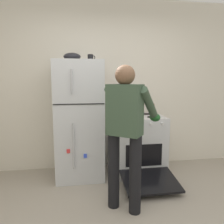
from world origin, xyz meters
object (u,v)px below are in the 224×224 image
Objects in this scene: person_cook at (126,125)px; pepper_mill at (153,108)px; stove_range at (138,145)px; coffee_mug at (91,58)px; mixing_bowl at (72,57)px; refrigerator at (79,120)px; red_pot at (129,112)px.

pepper_mill is (0.71, 1.15, 0.01)m from person_cook.
stove_range is 10.77× the size of coffee_mug.
mixing_bowl is at bearing -169.22° from coffee_mug.
mixing_bowl is (-1.28, -0.20, 0.79)m from pepper_mill.
person_cook is at bearing -113.45° from stove_range.
refrigerator is at bearing -0.21° from mixing_bowl.
pepper_mill is at bearing 8.87° from mixing_bowl.
mixing_bowl is (-0.26, -0.05, 0.01)m from coffee_mug.
person_cook is at bearing -58.89° from mixing_bowl.
red_pot is at bearing 74.78° from person_cook.
stove_range is 0.65m from pepper_mill.
coffee_mug is (0.18, 0.05, 0.90)m from refrigerator.
red_pot is 2.26× the size of pepper_mill.
person_cook reaches higher than red_pot.
stove_range is 0.55m from red_pot.
red_pot reaches higher than stove_range.
pepper_mill is at bearing 58.53° from person_cook.
mixing_bowl is at bearing 179.79° from refrigerator.
coffee_mug reaches higher than red_pot.
person_cook is 1.32m from coffee_mug.
refrigerator is 11.12× the size of pepper_mill.
refrigerator reaches higher than pepper_mill.
person_cook is at bearing -121.47° from pepper_mill.
stove_range is 5.02× the size of mixing_bowl.
person_cook reaches higher than pepper_mill.
pepper_mill is at bearing 8.38° from coffee_mug.
coffee_mug is at bearing 174.62° from stove_range.
refrigerator reaches higher than person_cook.
mixing_bowl reaches higher than refrigerator.
pepper_mill reaches higher than stove_range.
refrigerator is 1.08m from person_cook.
refrigerator is 0.99m from stove_range.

